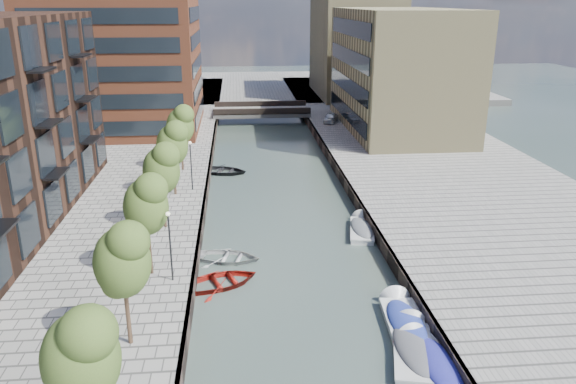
{
  "coord_description": "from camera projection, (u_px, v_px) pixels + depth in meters",
  "views": [
    {
      "loc": [
        -3.3,
        -4.74,
        15.96
      ],
      "look_at": [
        0.0,
        31.39,
        3.5
      ],
      "focal_mm": 35.0,
      "sensor_mm": 36.0,
      "label": 1
    }
  ],
  "objects": [
    {
      "name": "water",
      "position": [
        279.0,
        198.0,
        47.61
      ],
      "size": [
        300.0,
        300.0,
        0.0
      ],
      "primitive_type": "plane",
      "color": "#38473F",
      "rests_on": "ground"
    },
    {
      "name": "quay_right",
      "position": [
        462.0,
        187.0,
        48.82
      ],
      "size": [
        20.0,
        140.0,
        1.0
      ],
      "primitive_type": "cube",
      "color": "gray",
      "rests_on": "ground"
    },
    {
      "name": "quay_wall_left",
      "position": [
        206.0,
        195.0,
        46.93
      ],
      "size": [
        0.25,
        140.0,
        1.0
      ],
      "primitive_type": "cube",
      "color": "#332823",
      "rests_on": "ground"
    },
    {
      "name": "quay_wall_right",
      "position": [
        350.0,
        191.0,
        47.97
      ],
      "size": [
        0.25,
        140.0,
        1.0
      ],
      "primitive_type": "cube",
      "color": "#332823",
      "rests_on": "ground"
    },
    {
      "name": "far_closure",
      "position": [
        254.0,
        88.0,
        103.96
      ],
      "size": [
        80.0,
        40.0,
        1.0
      ],
      "primitive_type": "cube",
      "color": "gray",
      "rests_on": "ground"
    },
    {
      "name": "tan_block_near",
      "position": [
        398.0,
        70.0,
        67.11
      ],
      "size": [
        12.0,
        25.0,
        14.0
      ],
      "primitive_type": "cube",
      "color": "tan",
      "rests_on": "quay_right"
    },
    {
      "name": "tan_block_far",
      "position": [
        354.0,
        45.0,
        91.27
      ],
      "size": [
        12.0,
        20.0,
        16.0
      ],
      "primitive_type": "cube",
      "color": "tan",
      "rests_on": "quay_right"
    },
    {
      "name": "bridge",
      "position": [
        261.0,
        111.0,
        77.3
      ],
      "size": [
        13.0,
        6.0,
        1.3
      ],
      "color": "gray",
      "rests_on": "ground"
    },
    {
      "name": "tree_1",
      "position": [
        80.0,
        353.0,
        17.84
      ],
      "size": [
        2.5,
        2.5,
        5.95
      ],
      "color": "#382619",
      "rests_on": "quay_left"
    },
    {
      "name": "tree_2",
      "position": [
        122.0,
        258.0,
        24.44
      ],
      "size": [
        2.5,
        2.5,
        5.95
      ],
      "color": "#382619",
      "rests_on": "quay_left"
    },
    {
      "name": "tree_3",
      "position": [
        146.0,
        203.0,
        31.03
      ],
      "size": [
        2.5,
        2.5,
        5.95
      ],
      "color": "#382619",
      "rests_on": "quay_left"
    },
    {
      "name": "tree_4",
      "position": [
        161.0,
        167.0,
        37.62
      ],
      "size": [
        2.5,
        2.5,
        5.95
      ],
      "color": "#382619",
      "rests_on": "quay_left"
    },
    {
      "name": "tree_5",
      "position": [
        172.0,
        142.0,
        44.22
      ],
      "size": [
        2.5,
        2.5,
        5.95
      ],
      "color": "#382619",
      "rests_on": "quay_left"
    },
    {
      "name": "tree_6",
      "position": [
        180.0,
        124.0,
        50.81
      ],
      "size": [
        2.5,
        2.5,
        5.95
      ],
      "color": "#382619",
      "rests_on": "quay_left"
    },
    {
      "name": "lamp_1",
      "position": [
        170.0,
        239.0,
        30.78
      ],
      "size": [
        0.24,
        0.24,
        4.12
      ],
      "color": "black",
      "rests_on": "quay_left"
    },
    {
      "name": "lamp_2",
      "position": [
        191.0,
        160.0,
        45.85
      ],
      "size": [
        0.24,
        0.24,
        4.12
      ],
      "color": "black",
      "rests_on": "quay_left"
    },
    {
      "name": "sloop_2",
      "position": [
        222.0,
        285.0,
        33.13
      ],
      "size": [
        5.41,
        4.68,
        0.94
      ],
      "primitive_type": "imported",
      "rotation": [
        0.0,
        0.0,
        1.95
      ],
      "color": "maroon",
      "rests_on": "ground"
    },
    {
      "name": "sloop_3",
      "position": [
        228.0,
        260.0,
        36.29
      ],
      "size": [
        4.71,
        3.85,
        0.85
      ],
      "primitive_type": "imported",
      "rotation": [
        0.0,
        0.0,
        1.33
      ],
      "color": "#B0B0AE",
      "rests_on": "ground"
    },
    {
      "name": "sloop_4",
      "position": [
        223.0,
        173.0,
        54.46
      ],
      "size": [
        5.63,
        4.79,
        0.99
      ],
      "primitive_type": "imported",
      "rotation": [
        0.0,
        0.0,
        1.24
      ],
      "color": "black",
      "rests_on": "ground"
    },
    {
      "name": "motorboat_0",
      "position": [
        434.0,
        363.0,
        25.65
      ],
      "size": [
        2.64,
        5.41,
        1.73
      ],
      "color": "silver",
      "rests_on": "ground"
    },
    {
      "name": "motorboat_1",
      "position": [
        412.0,
        348.0,
        26.81
      ],
      "size": [
        2.98,
        5.46,
        1.73
      ],
      "color": "silver",
      "rests_on": "ground"
    },
    {
      "name": "motorboat_3",
      "position": [
        404.0,
        321.0,
        29.01
      ],
      "size": [
        2.24,
        5.51,
        1.8
      ],
      "color": "white",
      "rests_on": "ground"
    },
    {
      "name": "motorboat_4",
      "position": [
        362.0,
        228.0,
        40.83
      ],
      "size": [
        2.52,
        4.97,
        1.58
      ],
      "color": "silver",
      "rests_on": "ground"
    },
    {
      "name": "car",
      "position": [
        331.0,
        118.0,
        72.0
      ],
      "size": [
        2.65,
        3.82,
        1.21
      ],
      "primitive_type": "imported",
      "rotation": [
        0.0,
        0.0,
        -0.38
      ],
      "color": "silver",
      "rests_on": "quay_right"
    }
  ]
}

